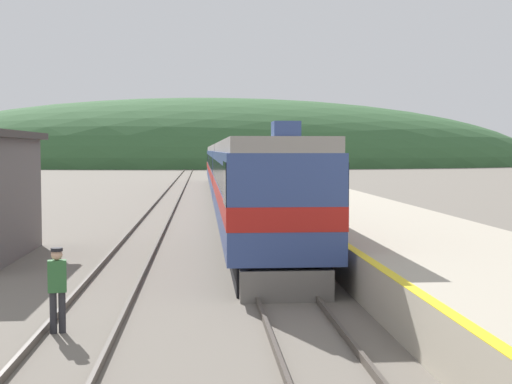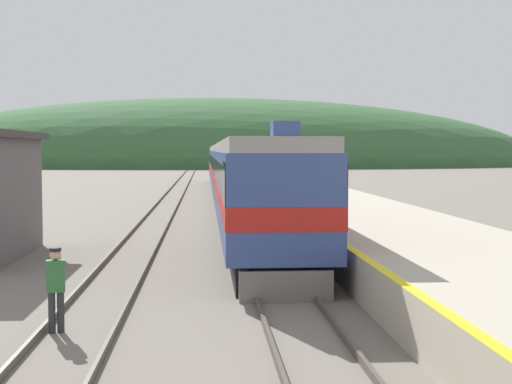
{
  "view_description": "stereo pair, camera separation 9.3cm",
  "coord_description": "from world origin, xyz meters",
  "px_view_note": "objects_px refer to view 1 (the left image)",
  "views": [
    {
      "loc": [
        -2.01,
        2.33,
        3.64
      ],
      "look_at": [
        -0.36,
        24.2,
        2.34
      ],
      "focal_mm": 50.0,
      "sensor_mm": 36.0,
      "label": 1
    },
    {
      "loc": [
        -1.92,
        2.33,
        3.64
      ],
      "look_at": [
        -0.36,
        24.2,
        2.34
      ],
      "focal_mm": 50.0,
      "sensor_mm": 36.0,
      "label": 2
    }
  ],
  "objects_px": {
    "express_train_lead_car": "(255,189)",
    "carriage_third": "(222,164)",
    "carriage_second": "(231,171)",
    "track_worker": "(57,285)"
  },
  "relations": [
    {
      "from": "carriage_second",
      "to": "carriage_third",
      "type": "distance_m",
      "value": 23.24
    },
    {
      "from": "carriage_second",
      "to": "track_worker",
      "type": "relative_size",
      "value": 13.1
    },
    {
      "from": "carriage_second",
      "to": "carriage_third",
      "type": "xyz_separation_m",
      "value": [
        0.0,
        23.24,
        0.0
      ]
    },
    {
      "from": "express_train_lead_car",
      "to": "track_worker",
      "type": "bearing_deg",
      "value": -111.18
    },
    {
      "from": "carriage_second",
      "to": "track_worker",
      "type": "distance_m",
      "value": 35.76
    },
    {
      "from": "carriage_third",
      "to": "track_worker",
      "type": "distance_m",
      "value": 58.86
    },
    {
      "from": "carriage_second",
      "to": "track_worker",
      "type": "height_order",
      "value": "carriage_second"
    },
    {
      "from": "carriage_second",
      "to": "track_worker",
      "type": "xyz_separation_m",
      "value": [
        -4.89,
        -35.4,
        -1.19
      ]
    },
    {
      "from": "express_train_lead_car",
      "to": "carriage_third",
      "type": "relative_size",
      "value": 0.94
    },
    {
      "from": "carriage_second",
      "to": "express_train_lead_car",
      "type": "bearing_deg",
      "value": -90.0
    }
  ]
}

